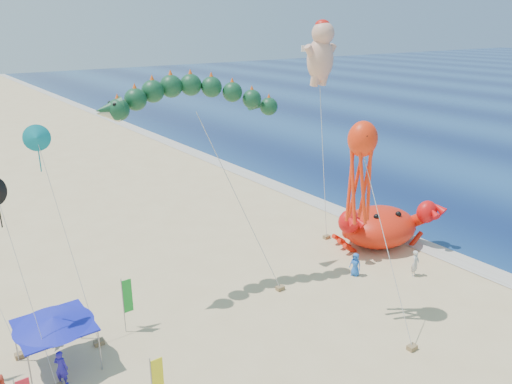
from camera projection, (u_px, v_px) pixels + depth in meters
ground at (301, 294)px, 30.61m from camera, size 320.00×320.00×0.00m
foam_strip at (423, 245)px, 37.30m from camera, size 320.00×320.00×0.00m
crab_inflatable at (380, 225)px, 37.00m from camera, size 8.00×6.53×3.51m
dragon_kite at (193, 103)px, 28.18m from camera, size 10.89×5.16×12.69m
cherub_kite at (321, 52)px, 36.07m from camera, size 2.12×3.26×16.03m
octopus_kite at (361, 165)px, 25.79m from camera, size 1.62×5.13×11.14m
canopy_blue at (53, 322)px, 23.53m from camera, size 3.67×3.67×2.71m
feather_flags at (66, 354)px, 21.95m from camera, size 8.85×7.18×3.20m
beachgoers at (97, 346)px, 24.33m from camera, size 27.90×8.74×1.86m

